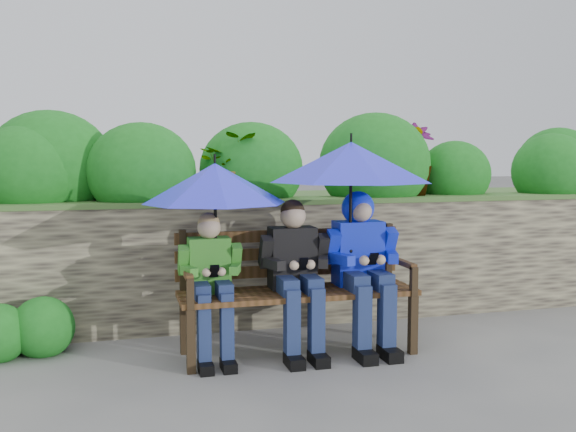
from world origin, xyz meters
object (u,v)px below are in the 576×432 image
object	(u,v)px
umbrella_right	(351,162)
boy_right	(362,257)
umbrella_left	(215,183)
park_bench	(296,282)
boy_left	(211,277)
boy_middle	(296,269)

from	to	relation	value
umbrella_right	boy_right	bearing A→B (deg)	-3.40
boy_right	umbrella_left	world-z (taller)	umbrella_left
boy_right	umbrella_right	size ratio (longest dim) A/B	0.97
park_bench	boy_left	xyz separation A→B (m)	(-0.61, -0.07, 0.08)
umbrella_left	umbrella_right	world-z (taller)	umbrella_right
umbrella_left	umbrella_right	size ratio (longest dim) A/B	0.83
boy_right	umbrella_left	bearing A→B (deg)	177.50
boy_right	umbrella_left	distance (m)	1.17
boy_middle	umbrella_left	xyz separation A→B (m)	(-0.55, 0.05, 0.60)
boy_left	umbrella_left	distance (m)	0.63
park_bench	boy_right	xyz separation A→B (m)	(0.48, -0.07, 0.17)
boy_left	boy_middle	size ratio (longest dim) A/B	0.93
boy_middle	park_bench	bearing A→B (deg)	75.60
boy_right	park_bench	bearing A→B (deg)	172.19
boy_middle	boy_left	bearing A→B (deg)	179.22
umbrella_left	umbrella_right	bearing A→B (deg)	-2.41
park_bench	boy_middle	xyz separation A→B (m)	(-0.02, -0.07, 0.11)
park_bench	boy_left	bearing A→B (deg)	-173.85
park_bench	umbrella_right	world-z (taller)	umbrella_right
boy_left	umbrella_right	xyz separation A→B (m)	(0.99, 0.01, 0.77)
boy_middle	boy_right	size ratio (longest dim) A/B	0.96
boy_middle	boy_right	world-z (taller)	boy_right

